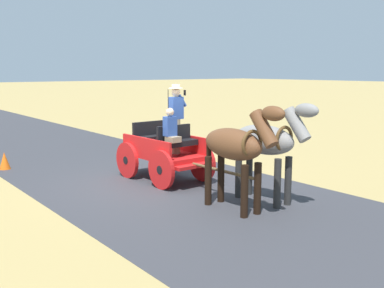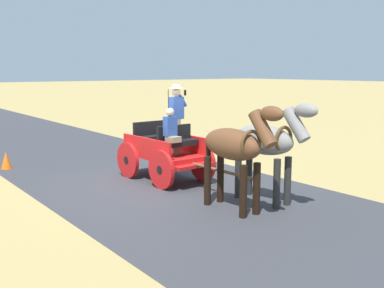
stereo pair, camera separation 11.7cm
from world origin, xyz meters
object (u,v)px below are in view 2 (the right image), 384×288
(traffic_cone, at_px, (6,160))
(horse_near_side, at_px, (267,142))
(horse_drawn_carriage, at_px, (166,149))
(horse_off_side, at_px, (236,147))

(traffic_cone, bearing_deg, horse_near_side, 117.11)
(horse_drawn_carriage, bearing_deg, traffic_cone, -52.85)
(horse_near_side, distance_m, traffic_cone, 7.87)
(horse_off_side, distance_m, traffic_cone, 7.52)
(horse_drawn_carriage, distance_m, horse_near_side, 3.11)
(horse_off_side, height_order, traffic_cone, horse_off_side)
(horse_near_side, xyz_separation_m, horse_off_side, (0.95, 0.03, 0.00))
(horse_drawn_carriage, height_order, traffic_cone, horse_drawn_carriage)
(horse_near_side, bearing_deg, traffic_cone, -62.89)
(horse_off_side, bearing_deg, traffic_cone, -69.49)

